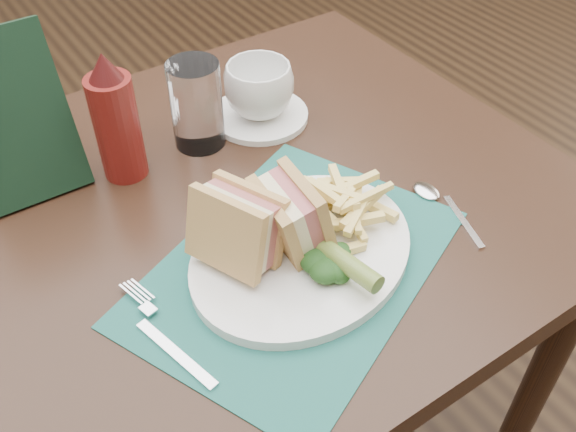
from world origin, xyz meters
The scene contains 16 objects.
floor centered at (0.00, 0.00, 0.00)m, with size 7.00×7.00×0.00m, color black.
table_main centered at (0.00, -0.50, 0.38)m, with size 0.90×0.75×0.75m, color black, non-canonical shape.
placemat centered at (0.00, -0.65, 0.75)m, with size 0.40×0.28×0.00m, color #1B574E.
plate centered at (0.01, -0.64, 0.76)m, with size 0.30×0.24×0.01m, color white, non-canonical shape.
sandwich_half_a centered at (-0.08, -0.62, 0.82)m, with size 0.06×0.10×0.09m, color tan, non-canonical shape.
sandwich_half_b centered at (-0.01, -0.62, 0.81)m, with size 0.06×0.09×0.08m, color tan, non-canonical shape.
kale_garnish centered at (0.01, -0.70, 0.78)m, with size 0.11×0.08×0.03m, color #163714, non-canonical shape.
pickle_spear centered at (0.03, -0.69, 0.79)m, with size 0.02×0.02×0.12m, color olive.
fries_pile centered at (0.09, -0.63, 0.79)m, with size 0.18×0.20×0.05m, color #F2D979, non-canonical shape.
fork centered at (-0.18, -0.65, 0.76)m, with size 0.03×0.17×0.01m, color silver, non-canonical shape.
spoon centered at (0.22, -0.68, 0.76)m, with size 0.03×0.15×0.01m, color silver, non-canonical shape.
saucer centered at (0.13, -0.36, 0.76)m, with size 0.15×0.15×0.01m, color white.
coffee_cup centered at (0.13, -0.36, 0.80)m, with size 0.10×0.10×0.08m, color white.
drinking_glass centered at (0.02, -0.36, 0.81)m, with size 0.07×0.07×0.13m, color white.
ketchup_bottle centered at (-0.10, -0.37, 0.84)m, with size 0.06×0.06×0.19m, color #5E1310, non-canonical shape.
check_presenter centered at (-0.21, -0.32, 0.86)m, with size 0.14×0.01×0.23m, color black.
Camera 1 is at (-0.30, -1.08, 1.32)m, focal length 40.00 mm.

